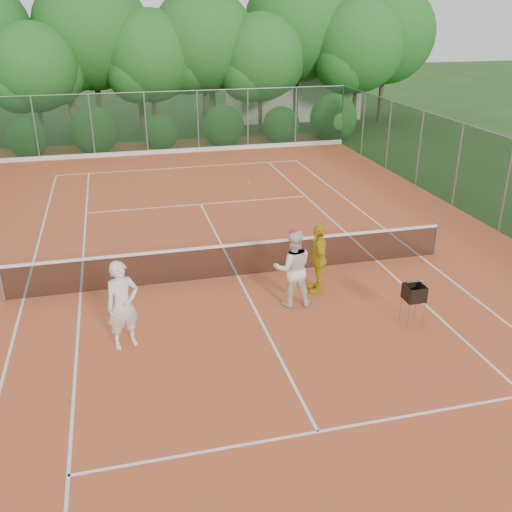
% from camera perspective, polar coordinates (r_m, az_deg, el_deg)
% --- Properties ---
extents(ground, '(120.00, 120.00, 0.00)m').
position_cam_1_polar(ground, '(15.49, -1.84, -2.09)').
color(ground, '#214418').
rests_on(ground, ground).
extents(clay_court, '(18.00, 36.00, 0.02)m').
position_cam_1_polar(clay_court, '(15.49, -1.84, -2.06)').
color(clay_court, '#C4572D').
rests_on(clay_court, ground).
extents(club_building, '(8.00, 5.00, 3.00)m').
position_cam_1_polar(club_building, '(39.85, 3.55, 15.95)').
color(club_building, beige).
rests_on(club_building, ground).
extents(tennis_net, '(11.97, 0.10, 1.10)m').
position_cam_1_polar(tennis_net, '(15.27, -1.87, -0.29)').
color(tennis_net, gray).
rests_on(tennis_net, clay_court).
extents(player_white, '(0.82, 0.66, 1.95)m').
position_cam_1_polar(player_white, '(12.29, -13.18, -4.79)').
color(player_white, white).
rests_on(player_white, clay_court).
extents(player_center_grp, '(1.02, 0.84, 1.97)m').
position_cam_1_polar(player_center_grp, '(13.65, 3.69, -1.21)').
color(player_center_grp, white).
rests_on(player_center_grp, clay_court).
extents(player_yellow, '(0.66, 1.13, 1.81)m').
position_cam_1_polar(player_yellow, '(14.40, 6.24, -0.23)').
color(player_yellow, gold).
rests_on(player_yellow, clay_court).
extents(ball_hopper, '(0.42, 0.42, 0.97)m').
position_cam_1_polar(ball_hopper, '(13.36, 15.55, -3.63)').
color(ball_hopper, gray).
rests_on(ball_hopper, clay_court).
extents(stray_ball_a, '(0.07, 0.07, 0.07)m').
position_cam_1_polar(stray_ball_a, '(26.35, -12.34, 8.36)').
color(stray_ball_a, '#DFEE37').
rests_on(stray_ball_a, clay_court).
extents(stray_ball_b, '(0.07, 0.07, 0.07)m').
position_cam_1_polar(stray_ball_b, '(25.16, -8.73, 7.92)').
color(stray_ball_b, gold).
rests_on(stray_ball_b, clay_court).
extents(stray_ball_c, '(0.07, 0.07, 0.07)m').
position_cam_1_polar(stray_ball_c, '(23.97, -0.70, 7.41)').
color(stray_ball_c, yellow).
rests_on(stray_ball_c, clay_court).
extents(court_markings, '(11.03, 23.83, 0.01)m').
position_cam_1_polar(court_markings, '(15.48, -1.84, -2.02)').
color(court_markings, white).
rests_on(court_markings, clay_court).
extents(fence_back, '(18.07, 0.07, 3.00)m').
position_cam_1_polar(fence_back, '(29.28, -8.38, 13.07)').
color(fence_back, '#19381E').
rests_on(fence_back, clay_court).
extents(tropical_treeline, '(32.10, 8.49, 15.03)m').
position_cam_1_polar(tropical_treeline, '(34.20, -7.26, 20.67)').
color(tropical_treeline, brown).
rests_on(tropical_treeline, ground).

